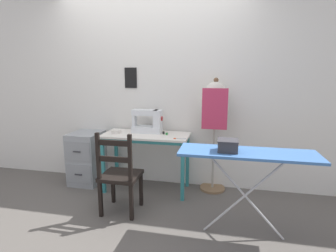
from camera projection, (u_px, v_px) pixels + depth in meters
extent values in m
plane|color=#5B5651|center=(141.00, 198.00, 3.18)|extent=(14.00, 14.00, 0.00)
cube|color=silver|center=(152.00, 90.00, 3.47)|extent=(10.00, 0.05, 2.55)
cube|color=black|center=(131.00, 78.00, 3.47)|extent=(0.16, 0.01, 0.27)
cube|color=silver|center=(146.00, 135.00, 3.28)|extent=(1.08, 0.49, 0.02)
cube|color=teal|center=(141.00, 142.00, 3.09)|extent=(1.00, 0.03, 0.04)
cube|color=teal|center=(103.00, 166.00, 3.26)|extent=(0.04, 0.04, 0.71)
cube|color=teal|center=(183.00, 172.00, 3.05)|extent=(0.04, 0.04, 0.71)
cube|color=teal|center=(116.00, 156.00, 3.65)|extent=(0.04, 0.04, 0.71)
cube|color=teal|center=(187.00, 161.00, 3.45)|extent=(0.04, 0.04, 0.71)
cube|color=white|center=(147.00, 129.00, 3.37)|extent=(0.38, 0.18, 0.08)
cube|color=white|center=(158.00, 118.00, 3.32)|extent=(0.09, 0.16, 0.21)
cube|color=white|center=(145.00, 112.00, 3.34)|extent=(0.33, 0.14, 0.07)
cube|color=white|center=(134.00, 120.00, 3.39)|extent=(0.04, 0.10, 0.14)
cylinder|color=#B22D2D|center=(162.00, 119.00, 3.30)|extent=(0.02, 0.06, 0.06)
cylinder|color=#99999E|center=(158.00, 109.00, 3.29)|extent=(0.01, 0.01, 0.02)
cylinder|color=silver|center=(116.00, 132.00, 3.32)|extent=(0.12, 0.12, 0.04)
cylinder|color=gray|center=(116.00, 130.00, 3.31)|extent=(0.10, 0.10, 0.01)
cube|color=silver|center=(181.00, 139.00, 3.04)|extent=(0.12, 0.04, 0.00)
cube|color=silver|center=(181.00, 139.00, 3.02)|extent=(0.12, 0.02, 0.00)
torus|color=#DB511E|center=(175.00, 139.00, 3.04)|extent=(0.03, 0.03, 0.01)
torus|color=#DB511E|center=(175.00, 138.00, 3.04)|extent=(0.03, 0.03, 0.01)
cylinder|color=black|center=(164.00, 133.00, 3.27)|extent=(0.03, 0.03, 0.04)
cylinder|color=beige|center=(164.00, 131.00, 3.26)|extent=(0.03, 0.03, 0.00)
cylinder|color=beige|center=(164.00, 134.00, 3.27)|extent=(0.03, 0.03, 0.00)
cylinder|color=green|center=(167.00, 134.00, 3.22)|extent=(0.03, 0.03, 0.04)
cylinder|color=beige|center=(167.00, 132.00, 3.22)|extent=(0.04, 0.04, 0.00)
cylinder|color=beige|center=(167.00, 135.00, 3.23)|extent=(0.04, 0.04, 0.00)
cube|color=black|center=(121.00, 176.00, 2.81)|extent=(0.40, 0.38, 0.04)
cube|color=black|center=(113.00, 187.00, 3.04)|extent=(0.04, 0.04, 0.38)
cube|color=black|center=(141.00, 189.00, 2.97)|extent=(0.04, 0.04, 0.38)
cube|color=black|center=(101.00, 199.00, 2.73)|extent=(0.04, 0.04, 0.38)
cube|color=black|center=(131.00, 203.00, 2.66)|extent=(0.04, 0.04, 0.38)
cube|color=black|center=(98.00, 156.00, 2.64)|extent=(0.04, 0.04, 0.48)
cube|color=black|center=(130.00, 158.00, 2.57)|extent=(0.04, 0.04, 0.48)
cube|color=black|center=(113.00, 143.00, 2.58)|extent=(0.34, 0.02, 0.06)
cube|color=black|center=(114.00, 159.00, 2.61)|extent=(0.34, 0.02, 0.06)
cube|color=#93999E|center=(87.00, 158.00, 3.59)|extent=(0.38, 0.46, 0.70)
cube|color=gray|center=(77.00, 152.00, 3.34)|extent=(0.35, 0.01, 0.25)
cube|color=#333338|center=(77.00, 152.00, 3.33)|extent=(0.10, 0.01, 0.02)
cube|color=gray|center=(79.00, 174.00, 3.40)|extent=(0.35, 0.01, 0.25)
cube|color=#333338|center=(78.00, 175.00, 3.39)|extent=(0.10, 0.01, 0.02)
cylinder|color=#846647|center=(212.00, 188.00, 3.42)|extent=(0.32, 0.32, 0.03)
cylinder|color=#ADA89E|center=(213.00, 155.00, 3.33)|extent=(0.03, 0.03, 0.87)
ellipsoid|color=beige|center=(215.00, 105.00, 3.21)|extent=(0.35, 0.26, 0.58)
sphere|color=brown|center=(216.00, 80.00, 3.15)|extent=(0.06, 0.06, 0.06)
cube|color=#C63356|center=(215.00, 109.00, 3.09)|extent=(0.30, 0.01, 0.49)
cube|color=#3D6BAD|center=(247.00, 153.00, 2.30)|extent=(1.20, 0.38, 0.02)
cylinder|color=#B7B7BC|center=(245.00, 196.00, 2.38)|extent=(0.73, 0.02, 0.80)
cylinder|color=#B7B7BC|center=(245.00, 196.00, 2.38)|extent=(0.73, 0.02, 0.80)
cube|color=#333338|center=(228.00, 146.00, 2.30)|extent=(0.17, 0.17, 0.10)
cube|color=#38383D|center=(228.00, 140.00, 2.29)|extent=(0.18, 0.17, 0.01)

